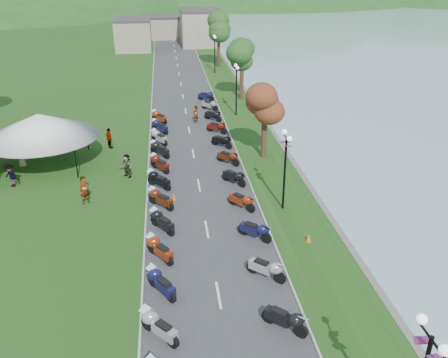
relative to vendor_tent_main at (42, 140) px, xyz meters
name	(u,v)px	position (x,y,z in m)	size (l,w,h in m)	color
road	(186,111)	(11.40, 12.73, -1.99)	(7.00, 120.00, 0.02)	#3C3C3F
far_building	(162,30)	(9.40, 57.73, 0.50)	(18.00, 16.00, 5.00)	gray
moto_row_left	(161,210)	(8.78, -9.62, -1.45)	(2.60, 39.98, 1.10)	#331411
moto_row_right	(234,177)	(13.89, -5.32, -1.45)	(2.60, 46.02, 1.10)	#331411
vendor_tent_main	(42,140)	(0.00, 0.00, 0.00)	(5.67, 5.67, 4.00)	white
tree_lakeside	(265,116)	(16.91, -0.62, 1.39)	(2.44, 2.44, 6.78)	#2C5820
pedestrian_a	(86,203)	(3.98, -7.00, -2.00)	(0.69, 0.51, 1.89)	slate
pedestrian_b	(63,136)	(0.11, 6.56, -2.00)	(0.82, 0.45, 1.69)	slate
pedestrian_c	(13,187)	(-1.41, -3.84, -2.00)	(1.09, 0.45, 1.68)	slate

